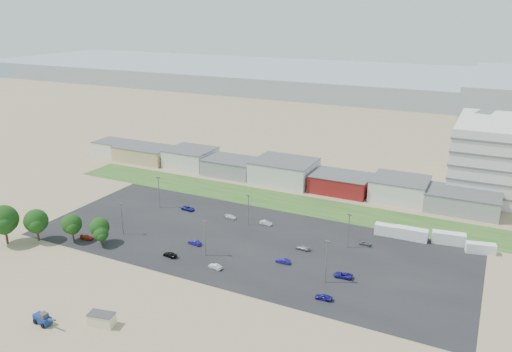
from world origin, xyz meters
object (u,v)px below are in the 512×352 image
Objects in this scene: parked_car_3 at (170,255)px; parked_car_12 at (302,248)px; parked_car_6 at (231,217)px; parked_car_13 at (215,266)px; parked_car_8 at (365,243)px; parked_car_9 at (188,208)px; telehandler at (42,318)px; box_trailer_a at (390,230)px; parked_car_0 at (343,275)px; parked_car_1 at (283,261)px; parked_car_2 at (324,297)px; parked_car_11 at (266,223)px; parked_car_4 at (195,242)px; tree_far_left at (4,222)px; parked_car_10 at (87,237)px; portable_shed at (102,319)px.

parked_car_12 is at bearing 130.79° from parked_car_3.
parked_car_6 is 31.27m from parked_car_13.
parked_car_12 reaches higher than parked_car_8.
telehandler is at bearing -168.91° from parked_car_9.
parked_car_3 is at bearing -144.60° from box_trailer_a.
box_trailer_a is 29.02m from parked_car_0.
box_trailer_a is 2.24× the size of parked_car_1.
parked_car_13 is (-34.57, -38.42, -0.98)m from box_trailer_a.
parked_car_2 is 42.20m from parked_car_11.
parked_car_0 is at bearing 61.82° from parked_car_12.
telehandler is at bearing 163.16° from parked_car_11.
parked_car_2 is at bearing 94.52° from parked_car_13.
parked_car_0 is 16.86m from parked_car_12.
parked_car_13 is (11.76, -28.98, 0.04)m from parked_car_6.
parked_car_11 is 0.97× the size of parked_car_12.
parked_car_3 reaches higher than parked_car_13.
parked_car_1 is 25.76m from parked_car_4.
parked_car_11 reaches higher than parked_car_6.
parked_car_6 is at bearing 42.14° from tree_far_left.
parked_car_11 is (58.27, 42.75, -5.63)m from tree_far_left.
parked_car_1 is 31.89m from parked_car_6.
parked_car_10 is (-75.29, -40.04, -1.00)m from box_trailer_a.
parked_car_6 is at bearing -171.42° from box_trailer_a.
parked_car_1 is 25.14m from parked_car_8.
parked_car_8 is (88.25, 42.60, -5.70)m from tree_far_left.
parked_car_0 reaches higher than parked_car_6.
parked_car_4 is (-46.42, -29.47, -0.93)m from box_trailer_a.
parked_car_9 is (-15.53, -0.20, 0.07)m from parked_car_6.
tree_far_left is at bearing 157.47° from telehandler.
telehandler is (-11.20, -5.00, 0.04)m from portable_shed.
telehandler is 59.17m from parked_car_2.
parked_car_0 is 1.21× the size of parked_car_1.
parked_car_2 is (37.24, 28.98, -0.69)m from portable_shed.
parked_car_4 is (7.96, 44.28, -0.75)m from telehandler.
parked_car_2 reaches higher than parked_car_11.
portable_shed is 52.84m from tree_far_left.
parked_car_3 is 1.06× the size of parked_car_12.
parked_car_4 reaches higher than parked_car_0.
tree_far_left reaches higher than parked_car_8.
parked_car_6 is 1.17× the size of parked_car_8.
parked_car_12 is (73.95, 32.39, -5.69)m from tree_far_left.
parked_car_8 is (41.66, 0.44, 0.00)m from parked_car_6.
box_trailer_a is at bearing -76.71° from parked_car_9.
parked_car_2 is at bearing 7.75° from tree_far_left.
box_trailer_a is 106.39m from tree_far_left.
parked_car_9 is at bearing -121.00° from parked_car_2.
telehandler is at bearing -153.56° from parked_car_10.
parked_car_3 is at bearing 16.71° from tree_far_left.
parked_car_12 is (27.45, 10.25, -0.08)m from parked_car_4.
parked_car_12 is at bearing 64.34° from telehandler.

